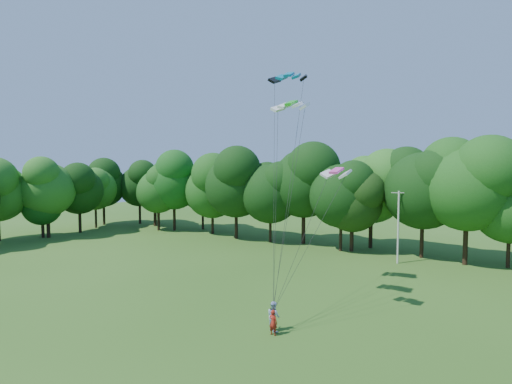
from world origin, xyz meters
The scene contains 10 objects.
ground centered at (0.00, 0.00, 0.00)m, with size 160.00×160.00×0.00m, color #2A5417.
utility_pole centered at (6.14, 30.64, 4.01)m, with size 1.49×0.59×7.78m.
kite_flyer_left centered at (3.51, 7.71, 0.79)m, with size 0.57×0.38×1.57m, color maroon.
kite_flyer_right centered at (3.21, 8.32, 0.93)m, with size 0.91×0.71×1.86m, color #AFC5F2.
kite_teal centered at (0.43, 15.89, 17.70)m, with size 3.20×1.90×0.66m.
kite_green centered at (2.08, 12.94, 14.90)m, with size 2.69×1.20×0.55m.
kite_pink centered at (5.57, 12.90, 10.05)m, with size 2.18×1.36×0.47m.
tree_back_west centered at (-30.04, 35.40, 8.58)m, with size 9.45×9.45×13.75m.
tree_back_center centered at (0.01, 34.12, 7.23)m, with size 7.96×7.96×11.58m.
tree_flank_west centered at (-41.63, 20.14, 5.51)m, with size 6.07×6.07×8.83m.
Camera 1 is at (14.92, -13.25, 10.26)m, focal length 28.00 mm.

